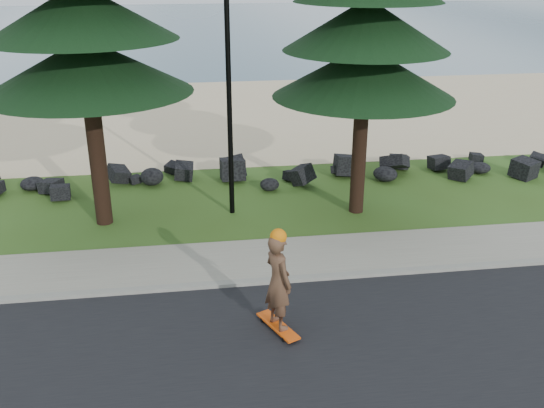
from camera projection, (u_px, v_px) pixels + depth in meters
name	position (u px, v px, depth m)	size (l,w,h in m)	color
ground	(243.00, 266.00, 14.25)	(160.00, 160.00, 0.00)	#375219
road	(270.00, 392.00, 10.13)	(160.00, 7.00, 0.02)	black
kerb	(247.00, 283.00, 13.40)	(160.00, 0.20, 0.10)	gray
sidewalk	(242.00, 260.00, 14.41)	(160.00, 2.00, 0.08)	gray
beach_sand	(212.00, 115.00, 27.50)	(160.00, 15.00, 0.01)	beige
ocean	(194.00, 26.00, 60.87)	(160.00, 58.00, 0.01)	#3F6679
seawall_boulders	(226.00, 183.00, 19.36)	(60.00, 2.40, 1.10)	black
lamp_post	(228.00, 65.00, 15.58)	(0.25, 0.14, 8.14)	black
skateboarder	(278.00, 282.00, 11.38)	(0.74, 1.18, 2.16)	#F1520E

